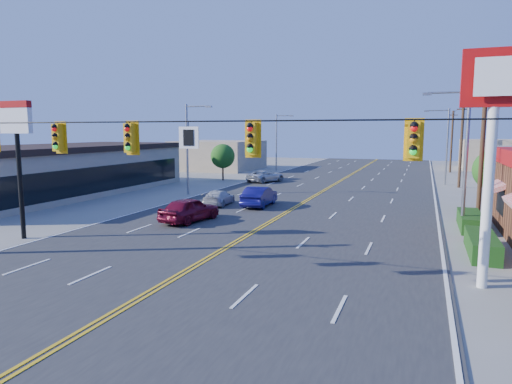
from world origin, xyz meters
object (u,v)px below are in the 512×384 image
(car_blue, at_px, (259,197))
(car_white, at_px, (219,198))
(signal_span, at_px, (156,153))
(pizza_hut_sign, at_px, (17,141))
(car_magenta, at_px, (190,210))
(car_silver, at_px, (266,177))
(kfc_pylon, at_px, (493,120))

(car_blue, height_order, car_white, car_blue)
(car_blue, relative_size, car_white, 1.16)
(signal_span, relative_size, pizza_hut_sign, 3.55)
(car_magenta, bearing_deg, car_silver, -73.25)
(signal_span, xyz_separation_m, pizza_hut_sign, (-10.88, 4.00, 0.30))
(car_silver, bearing_deg, car_blue, 130.25)
(car_magenta, xyz_separation_m, car_white, (-1.00, 6.46, -0.20))
(car_magenta, height_order, car_blue, car_magenta)
(kfc_pylon, distance_m, pizza_hut_sign, 22.02)
(kfc_pylon, bearing_deg, car_magenta, 156.42)
(car_magenta, distance_m, car_blue, 7.35)
(kfc_pylon, distance_m, car_blue, 20.25)
(signal_span, height_order, kfc_pylon, signal_span)
(kfc_pylon, height_order, car_white, kfc_pylon)
(car_blue, bearing_deg, car_silver, -74.90)
(car_silver, bearing_deg, car_white, 119.18)
(signal_span, bearing_deg, car_magenta, 113.24)
(car_magenta, distance_m, car_white, 6.54)
(signal_span, xyz_separation_m, car_silver, (-7.47, 33.58, -4.23))
(kfc_pylon, bearing_deg, car_silver, 122.16)
(car_blue, xyz_separation_m, car_silver, (-4.89, 15.63, -0.09))
(car_magenta, relative_size, car_silver, 0.95)
(kfc_pylon, distance_m, car_magenta, 18.03)
(signal_span, distance_m, car_magenta, 12.56)
(signal_span, relative_size, car_silver, 5.18)
(car_magenta, relative_size, car_blue, 0.99)
(signal_span, xyz_separation_m, car_magenta, (-4.68, 10.90, -4.12))
(kfc_pylon, bearing_deg, car_white, 141.51)
(pizza_hut_sign, relative_size, car_magenta, 1.53)
(signal_span, distance_m, kfc_pylon, 11.87)
(kfc_pylon, xyz_separation_m, car_magenta, (-15.80, 6.90, -5.28))
(kfc_pylon, xyz_separation_m, car_blue, (-13.70, 13.94, -5.30))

